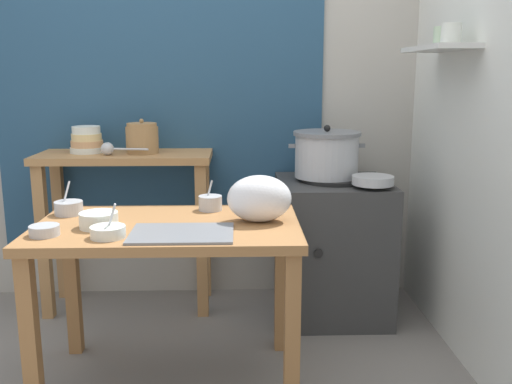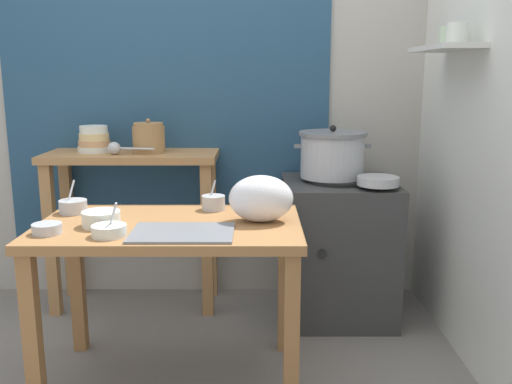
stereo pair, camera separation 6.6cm
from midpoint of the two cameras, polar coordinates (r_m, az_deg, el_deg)
ground_plane at (r=2.68m, az=-9.33°, el=-18.17°), size 9.00×9.00×0.00m
wall_back at (r=3.40m, az=-6.25°, el=11.33°), size 4.40×0.12×2.60m
wall_right at (r=2.71m, az=21.57°, el=10.39°), size 0.30×3.20×2.60m
prep_table at (r=2.42m, az=-9.61°, el=-5.68°), size 1.10×0.66×0.72m
back_shelf_table at (r=3.26m, az=-13.56°, el=-0.01°), size 0.96×0.40×0.90m
stove_block at (r=3.18m, az=7.09°, el=-5.58°), size 0.60×0.61×0.78m
steamer_pot at (r=3.08m, az=6.54°, el=3.83°), size 0.41×0.37×0.28m
clay_pot at (r=3.19m, az=-12.03°, el=5.33°), size 0.18×0.18×0.19m
bowl_stack_enamel at (r=3.30m, az=-17.31°, el=4.99°), size 0.19×0.19×0.15m
ladle at (r=3.16m, az=-15.23°, el=4.24°), size 0.26×0.07×0.07m
serving_tray at (r=2.22m, az=-8.36°, el=-4.17°), size 0.40×0.28×0.01m
plastic_bag at (r=2.36m, az=-0.46°, el=-0.68°), size 0.27×0.18×0.20m
wide_pan at (r=2.92m, az=11.11°, el=1.18°), size 0.21×0.21×0.04m
prep_bowl_0 at (r=2.38m, az=-16.40°, el=-2.67°), size 0.16×0.16×0.06m
prep_bowl_1 at (r=2.23m, az=-15.58°, el=-3.84°), size 0.13×0.13×0.13m
prep_bowl_2 at (r=2.59m, az=-5.38°, el=-1.05°), size 0.11×0.11×0.13m
prep_bowl_3 at (r=2.64m, az=-19.12°, el=-1.47°), size 0.12×0.12×0.14m
prep_bowl_4 at (r=2.34m, az=-21.39°, el=-3.60°), size 0.12×0.12×0.04m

